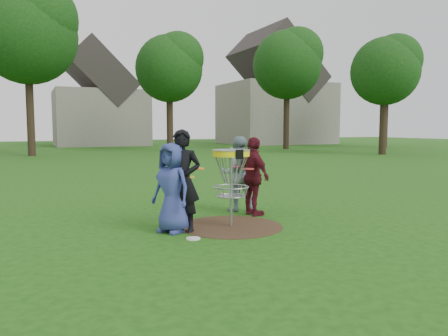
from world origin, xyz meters
name	(u,v)px	position (x,y,z in m)	size (l,w,h in m)	color
ground	(231,226)	(0.00, 0.00, 0.00)	(100.00, 100.00, 0.00)	#19470F
dirt_patch	(231,226)	(0.00, 0.00, 0.00)	(1.80, 1.80, 0.01)	#47331E
player_blue	(172,188)	(-1.06, 0.03, 0.74)	(0.72, 0.47, 1.48)	navy
player_black	(182,181)	(-0.88, 0.01, 0.85)	(0.62, 0.41, 1.70)	black
player_grey	(238,174)	(0.74, 1.26, 0.77)	(0.75, 0.58, 1.54)	#7D99A1
player_maroon	(254,176)	(0.81, 0.70, 0.77)	(0.90, 0.37, 1.54)	#54131E
disc_on_grass	(193,239)	(-0.90, -0.54, 0.01)	(0.22, 0.22, 0.02)	white
disc_golf_basket	(231,168)	(0.00, 0.00, 1.02)	(0.66, 0.67, 1.38)	#9EA0A5
held_discs	(220,170)	(-0.05, 0.39, 0.96)	(1.60, 1.23, 0.15)	yellow
tree_row	(91,51)	(0.44, 20.67, 6.21)	(51.20, 17.42, 9.90)	#38281C
house_row	(123,100)	(4.78, 33.07, 4.14)	(44.50, 10.65, 11.62)	gray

